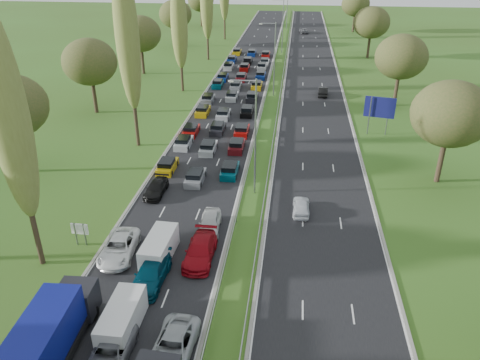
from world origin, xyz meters
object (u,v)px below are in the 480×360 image
(near_car_2, at_px, (119,247))
(near_car_3, at_px, (156,188))
(info_sign, at_px, (80,231))
(white_van_rear, at_px, (160,246))
(blue_lorry, at_px, (52,333))
(direction_sign, at_px, (380,109))

(near_car_2, bearing_deg, near_car_3, 84.90)
(near_car_2, xyz_separation_m, info_sign, (-3.78, 1.12, 0.57))
(near_car_2, xyz_separation_m, white_van_rear, (3.43, 0.26, 0.24))
(near_car_2, xyz_separation_m, near_car_3, (0.07, 10.75, -0.13))
(blue_lorry, bearing_deg, white_van_rear, 69.21)
(direction_sign, bearing_deg, info_sign, -134.05)
(info_sign, bearing_deg, blue_lorry, -73.23)
(near_car_3, bearing_deg, near_car_2, -89.14)
(white_van_rear, distance_m, direction_sign, 37.56)
(near_car_2, relative_size, blue_lorry, 0.62)
(white_van_rear, relative_size, info_sign, 2.38)
(near_car_3, relative_size, blue_lorry, 0.50)
(direction_sign, bearing_deg, white_van_rear, -125.18)
(blue_lorry, relative_size, info_sign, 4.26)
(blue_lorry, height_order, info_sign, blue_lorry)
(info_sign, bearing_deg, near_car_3, 68.24)
(near_car_3, distance_m, blue_lorry, 21.55)
(blue_lorry, distance_m, direction_sign, 48.72)
(near_car_3, bearing_deg, info_sign, -110.54)
(near_car_3, relative_size, white_van_rear, 0.90)
(near_car_3, height_order, blue_lorry, blue_lorry)
(near_car_2, height_order, near_car_3, near_car_2)
(blue_lorry, xyz_separation_m, white_van_rear, (3.63, 11.02, -0.93))
(near_car_2, height_order, info_sign, info_sign)
(near_car_2, bearing_deg, direction_sign, 46.25)
(blue_lorry, height_order, white_van_rear, blue_lorry)
(near_car_2, bearing_deg, blue_lorry, -95.80)
(info_sign, bearing_deg, near_car_2, -16.46)
(near_car_3, bearing_deg, white_van_rear, -71.00)
(info_sign, distance_m, direction_sign, 41.48)
(info_sign, relative_size, direction_sign, 0.40)
(near_car_3, xyz_separation_m, blue_lorry, (-0.26, -21.51, 1.29))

